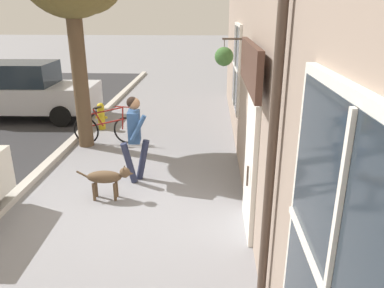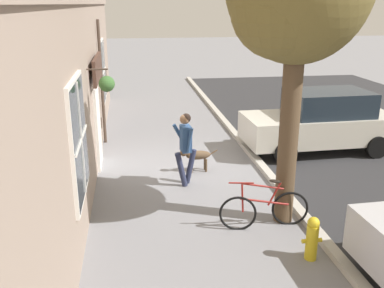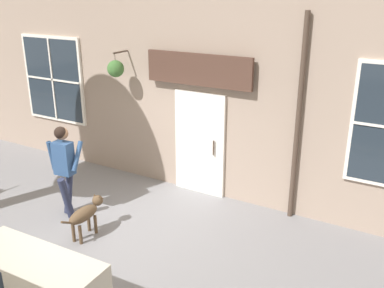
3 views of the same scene
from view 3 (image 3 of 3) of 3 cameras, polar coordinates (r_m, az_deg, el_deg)
name	(u,v)px [view 3 (image 3 of 3)]	position (r m, az deg, el deg)	size (l,w,h in m)	color
ground_plane	(101,229)	(7.83, -12.08, -10.97)	(90.00, 90.00, 0.00)	gray
storefront_facade	(172,85)	(8.77, -2.68, 7.83)	(0.95, 18.00, 4.22)	gray
pedestrian_walking	(64,163)	(7.97, -16.68, -2.43)	(0.56, 0.55, 1.73)	#282D47
dog_on_leash	(86,213)	(7.48, -13.97, -8.94)	(1.04, 0.27, 0.64)	brown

